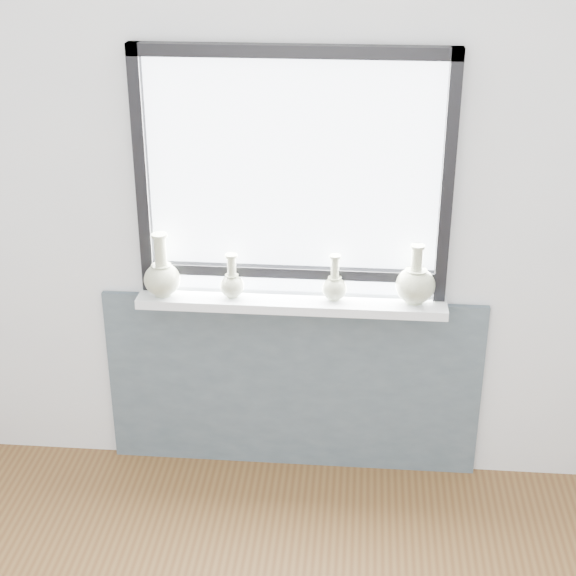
# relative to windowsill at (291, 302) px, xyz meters

# --- Properties ---
(back_wall) EXTENTS (3.60, 0.02, 2.60)m
(back_wall) POSITION_rel_windowsill_xyz_m (0.00, 0.10, 0.42)
(back_wall) COLOR silver
(back_wall) RESTS_ON ground
(apron_panel) EXTENTS (1.70, 0.03, 0.86)m
(apron_panel) POSITION_rel_windowsill_xyz_m (0.00, 0.07, -0.45)
(apron_panel) COLOR #4D5A65
(apron_panel) RESTS_ON ground
(windowsill) EXTENTS (1.32, 0.18, 0.04)m
(windowsill) POSITION_rel_windowsill_xyz_m (0.00, 0.00, 0.00)
(windowsill) COLOR white
(windowsill) RESTS_ON apron_panel
(window) EXTENTS (1.30, 0.06, 1.05)m
(window) POSITION_rel_windowsill_xyz_m (0.00, 0.06, 0.56)
(window) COLOR black
(window) RESTS_ON windowsill
(vase_a) EXTENTS (0.16, 0.16, 0.28)m
(vase_a) POSITION_rel_windowsill_xyz_m (-0.55, -0.02, 0.11)
(vase_a) COLOR #B5BC99
(vase_a) RESTS_ON windowsill
(vase_b) EXTENTS (0.10, 0.10, 0.19)m
(vase_b) POSITION_rel_windowsill_xyz_m (-0.25, -0.01, 0.08)
(vase_b) COLOR #B5BC99
(vase_b) RESTS_ON windowsill
(vase_c) EXTENTS (0.11, 0.11, 0.20)m
(vase_c) POSITION_rel_windowsill_xyz_m (0.18, 0.01, 0.08)
(vase_c) COLOR #B5BC99
(vase_c) RESTS_ON windowsill
(vase_d) EXTENTS (0.17, 0.17, 0.26)m
(vase_d) POSITION_rel_windowsill_xyz_m (0.52, 0.01, 0.11)
(vase_d) COLOR #B5BC99
(vase_d) RESTS_ON windowsill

